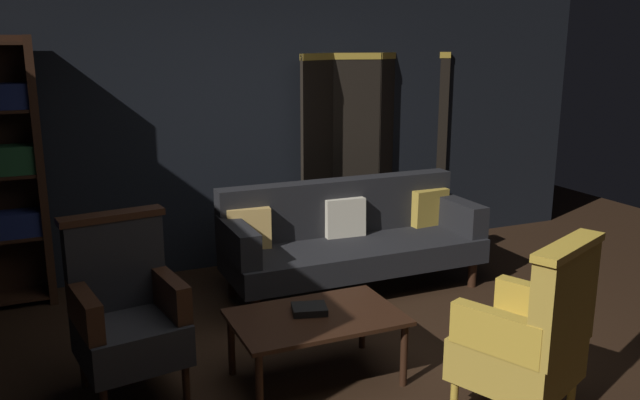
% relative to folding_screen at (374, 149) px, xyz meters
% --- Properties ---
extents(ground_plane, '(10.00, 10.00, 0.00)m').
position_rel_folding_screen_xyz_m(ground_plane, '(-1.25, -2.36, -0.99)').
color(ground_plane, black).
extents(back_wall, '(7.20, 0.10, 2.80)m').
position_rel_folding_screen_xyz_m(back_wall, '(-1.25, 0.09, 0.41)').
color(back_wall, black).
rests_on(back_wall, ground_plane).
extents(folding_screen, '(1.70, 0.41, 1.90)m').
position_rel_folding_screen_xyz_m(folding_screen, '(0.00, 0.00, 0.00)').
color(folding_screen, black).
rests_on(folding_screen, ground_plane).
extents(velvet_couch, '(2.12, 0.78, 0.88)m').
position_rel_folding_screen_xyz_m(velvet_couch, '(-0.70, -0.91, -0.53)').
color(velvet_couch, black).
rests_on(velvet_couch, ground_plane).
extents(coffee_table, '(1.00, 0.64, 0.42)m').
position_rel_folding_screen_xyz_m(coffee_table, '(-1.56, -2.21, -0.61)').
color(coffee_table, black).
rests_on(coffee_table, ground_plane).
extents(armchair_gilt_accent, '(0.76, 0.76, 1.04)m').
position_rel_folding_screen_xyz_m(armchair_gilt_accent, '(-0.69, -3.06, -0.50)').
color(armchair_gilt_accent, gold).
rests_on(armchair_gilt_accent, ground_plane).
extents(armchair_wing_left, '(0.66, 0.66, 1.04)m').
position_rel_folding_screen_xyz_m(armchair_wing_left, '(-2.60, -1.87, -0.50)').
color(armchair_wing_left, black).
rests_on(armchair_wing_left, ground_plane).
extents(book_black_cloth, '(0.24, 0.21, 0.04)m').
position_rel_folding_screen_xyz_m(book_black_cloth, '(-1.58, -2.16, -0.54)').
color(book_black_cloth, black).
rests_on(book_black_cloth, coffee_table).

